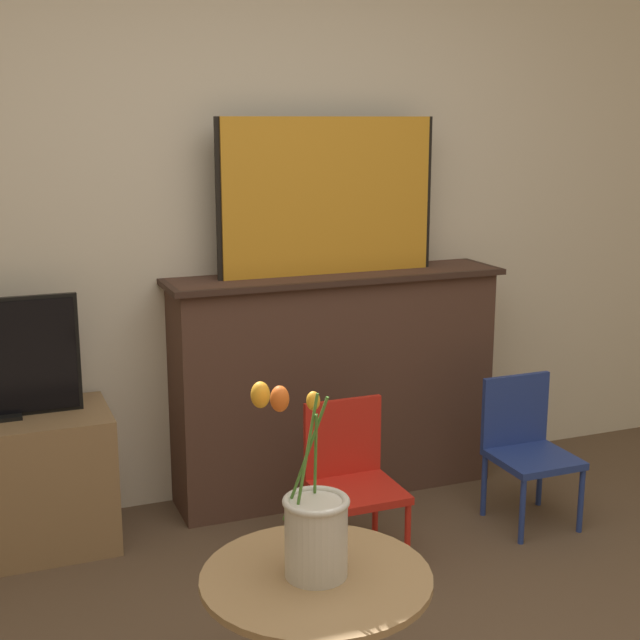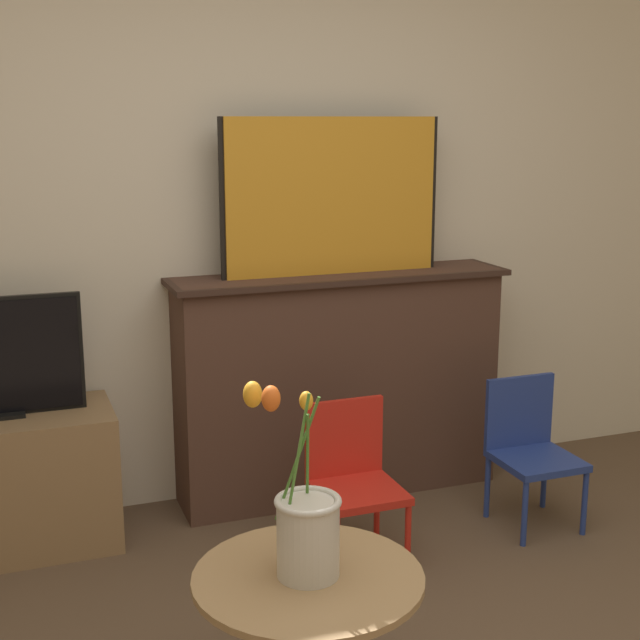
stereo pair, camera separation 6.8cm
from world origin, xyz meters
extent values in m
cube|color=beige|center=(0.00, 2.13, 1.35)|extent=(8.00, 0.06, 2.70)
cube|color=#4C3328|center=(0.42, 1.94, 0.51)|extent=(1.46, 0.31, 1.02)
cube|color=#35231C|center=(0.42, 1.93, 1.01)|extent=(1.52, 0.35, 0.02)
cube|color=black|center=(0.38, 1.95, 1.36)|extent=(1.00, 0.02, 0.68)
cube|color=orange|center=(0.38, 1.94, 1.36)|extent=(0.96, 0.02, 0.68)
cylinder|color=red|center=(0.09, 1.12, 0.14)|extent=(0.02, 0.02, 0.28)
cylinder|color=red|center=(0.37, 1.12, 0.14)|extent=(0.02, 0.02, 0.28)
cylinder|color=red|center=(0.09, 1.41, 0.14)|extent=(0.02, 0.02, 0.28)
cylinder|color=red|center=(0.37, 1.41, 0.14)|extent=(0.02, 0.02, 0.28)
cube|color=red|center=(0.23, 1.27, 0.29)|extent=(0.32, 0.32, 0.03)
cube|color=red|center=(0.23, 1.42, 0.46)|extent=(0.32, 0.02, 0.31)
cylinder|color=navy|center=(0.91, 1.16, 0.14)|extent=(0.02, 0.02, 0.28)
cylinder|color=navy|center=(1.20, 1.16, 0.14)|extent=(0.02, 0.02, 0.28)
cylinder|color=navy|center=(0.91, 1.45, 0.14)|extent=(0.02, 0.02, 0.28)
cylinder|color=navy|center=(1.20, 1.45, 0.14)|extent=(0.02, 0.02, 0.28)
cube|color=navy|center=(1.05, 1.30, 0.29)|extent=(0.32, 0.32, 0.03)
cube|color=navy|center=(1.05, 1.45, 0.46)|extent=(0.32, 0.02, 0.31)
cylinder|color=#99754C|center=(-0.30, 0.35, 0.51)|extent=(0.61, 0.61, 0.02)
cylinder|color=beige|center=(-0.30, 0.35, 0.62)|extent=(0.16, 0.16, 0.21)
torus|color=beige|center=(-0.30, 0.35, 0.73)|extent=(0.18, 0.18, 0.02)
cylinder|color=#477A2D|center=(-0.29, 0.38, 0.81)|extent=(0.03, 0.09, 0.31)
ellipsoid|color=orange|center=(-0.27, 0.46, 0.96)|extent=(0.04, 0.04, 0.05)
cylinder|color=#477A2D|center=(-0.32, 0.37, 0.84)|extent=(0.10, 0.08, 0.35)
ellipsoid|color=orange|center=(-0.42, 0.44, 1.00)|extent=(0.05, 0.05, 0.07)
cylinder|color=#477A2D|center=(-0.33, 0.35, 0.84)|extent=(0.07, 0.01, 0.36)
ellipsoid|color=orange|center=(-0.40, 0.35, 1.01)|extent=(0.05, 0.05, 0.07)
camera|label=1|loc=(-1.08, -1.63, 1.69)|focal=50.00mm
camera|label=2|loc=(-1.02, -1.66, 1.69)|focal=50.00mm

